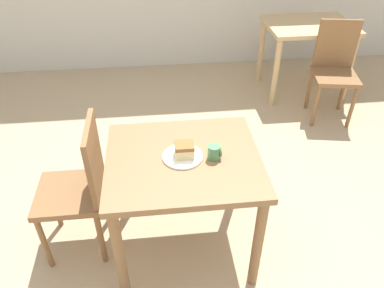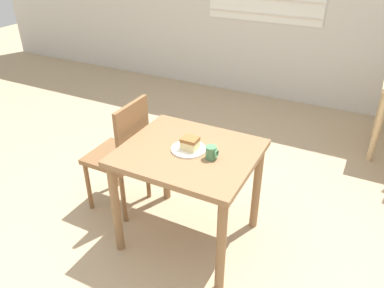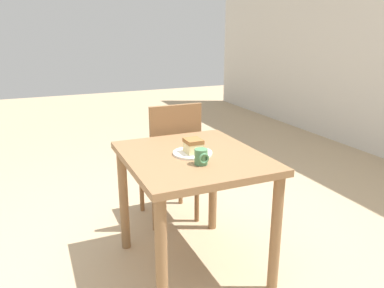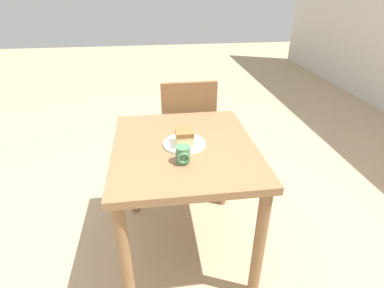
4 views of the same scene
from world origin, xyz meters
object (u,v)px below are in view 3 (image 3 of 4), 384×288
object	(u,v)px
dining_table_near	(193,174)
chair_near_window	(171,158)
plate	(193,153)
coffee_mug	(201,157)
cake_slice	(193,146)

from	to	relation	value
dining_table_near	chair_near_window	size ratio (longest dim) A/B	0.93
plate	coffee_mug	bearing A→B (deg)	-8.32
plate	coffee_mug	xyz separation A→B (m)	(0.18, -0.03, 0.04)
dining_table_near	cake_slice	size ratio (longest dim) A/B	8.29
plate	dining_table_near	bearing A→B (deg)	-21.81
chair_near_window	cake_slice	size ratio (longest dim) A/B	8.93
plate	coffee_mug	size ratio (longest dim) A/B	2.70
chair_near_window	coffee_mug	world-z (taller)	chair_near_window
dining_table_near	cake_slice	distance (m)	0.18
plate	coffee_mug	distance (m)	0.18
dining_table_near	chair_near_window	xyz separation A→B (m)	(-0.62, 0.09, -0.11)
plate	cake_slice	distance (m)	0.05
coffee_mug	cake_slice	bearing A→B (deg)	171.13
dining_table_near	plate	distance (m)	0.13
chair_near_window	plate	size ratio (longest dim) A/B	4.12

